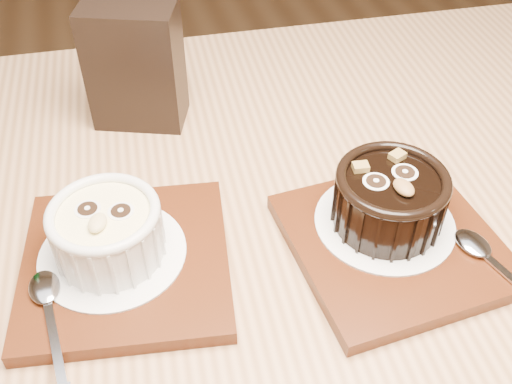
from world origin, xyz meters
TOP-DOWN VIEW (x-y plane):
  - table at (0.03, -0.03)m, footprint 1.24×0.87m
  - tray_left at (-0.07, -0.03)m, footprint 0.20×0.20m
  - doily_left at (-0.08, -0.02)m, footprint 0.13×0.13m
  - ramekin_white at (-0.08, -0.02)m, footprint 0.10×0.10m
  - spoon_left at (-0.13, -0.08)m, footprint 0.04×0.14m
  - tray_right at (0.17, -0.07)m, footprint 0.19×0.19m
  - doily_right at (0.17, -0.05)m, footprint 0.13×0.13m
  - ramekin_dark at (0.17, -0.05)m, footprint 0.10×0.10m
  - spoon_right at (0.24, -0.13)m, footprint 0.06×0.14m
  - condiment_stand at (-0.02, 0.19)m, footprint 0.11×0.09m

SIDE VIEW (x-z plane):
  - table at x=0.03m, z-range 0.28..1.03m
  - tray_left at x=-0.07m, z-range 0.75..0.76m
  - tray_right at x=0.17m, z-range 0.75..0.76m
  - doily_left at x=-0.08m, z-range 0.77..0.77m
  - doily_right at x=0.17m, z-range 0.77..0.77m
  - spoon_left at x=-0.13m, z-range 0.77..0.77m
  - spoon_right at x=0.24m, z-range 0.77..0.77m
  - ramekin_white at x=-0.08m, z-range 0.77..0.82m
  - ramekin_dark at x=0.17m, z-range 0.77..0.83m
  - condiment_stand at x=-0.02m, z-range 0.75..0.89m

